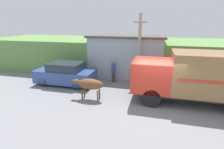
% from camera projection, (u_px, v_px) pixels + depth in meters
% --- Properties ---
extents(ground_plane, '(60.00, 60.00, 0.00)m').
position_uv_depth(ground_plane, '(157.00, 105.00, 9.65)').
color(ground_plane, gray).
extents(hillside_embankment, '(32.00, 6.71, 2.84)m').
position_uv_depth(hillside_embankment, '(158.00, 56.00, 15.75)').
color(hillside_embankment, '#608C47').
rests_on(hillside_embankment, ground_plane).
extents(building_backdrop, '(6.07, 2.70, 3.40)m').
position_uv_depth(building_backdrop, '(126.00, 56.00, 14.24)').
color(building_backdrop, '#99ADB7').
rests_on(building_backdrop, ground_plane).
extents(cargo_truck, '(7.04, 2.38, 2.90)m').
position_uv_depth(cargo_truck, '(201.00, 76.00, 9.41)').
color(cargo_truck, '#2D2D2D').
rests_on(cargo_truck, ground_plane).
extents(brown_cow, '(1.91, 0.63, 1.27)m').
position_uv_depth(brown_cow, '(90.00, 84.00, 10.19)').
color(brown_cow, brown).
rests_on(brown_cow, ground_plane).
extents(parked_suv, '(4.28, 1.85, 1.64)m').
position_uv_depth(parked_suv, '(65.00, 74.00, 12.69)').
color(parked_suv, '#334C8C').
rests_on(parked_suv, ground_plane).
extents(pedestrian_on_hill, '(0.36, 0.36, 1.67)m').
position_uv_depth(pedestrian_on_hill, '(113.00, 70.00, 13.12)').
color(pedestrian_on_hill, '#38332D').
rests_on(pedestrian_on_hill, ground_plane).
extents(utility_pole, '(0.90, 0.22, 5.00)m').
position_uv_depth(utility_pole, '(139.00, 49.00, 12.26)').
color(utility_pole, '#9E998E').
rests_on(utility_pole, ground_plane).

